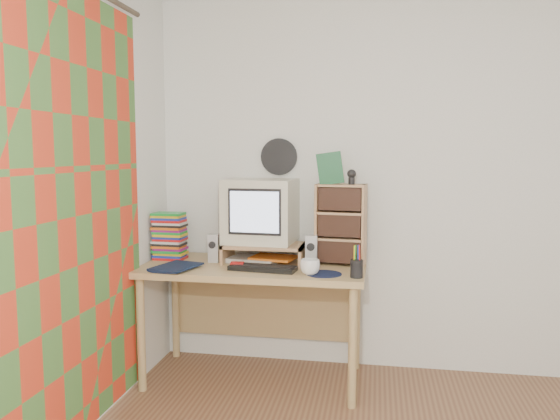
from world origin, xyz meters
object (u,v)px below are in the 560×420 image
at_px(keyboard, 263,268).
at_px(mug, 310,267).
at_px(dvd_stack, 170,238).
at_px(cd_rack, 341,224).
at_px(crt_monitor, 260,211).
at_px(diary, 161,263).
at_px(desk, 256,283).

xyz_separation_m(keyboard, mug, (0.30, -0.07, 0.03)).
distance_m(dvd_stack, cd_rack, 1.14).
bearing_deg(crt_monitor, diary, -145.54).
height_order(desk, cd_rack, cd_rack).
distance_m(dvd_stack, diary, 0.30).
height_order(desk, crt_monitor, crt_monitor).
bearing_deg(cd_rack, dvd_stack, -172.57).
xyz_separation_m(keyboard, cd_rack, (0.45, 0.27, 0.24)).
bearing_deg(desk, cd_rack, 6.17).
xyz_separation_m(desk, dvd_stack, (-0.59, 0.03, 0.27)).
height_order(crt_monitor, mug, crt_monitor).
relative_size(keyboard, dvd_stack, 1.45).
bearing_deg(dvd_stack, keyboard, -17.51).
height_order(dvd_stack, mug, dvd_stack).
height_order(desk, dvd_stack, dvd_stack).
xyz_separation_m(crt_monitor, keyboard, (0.08, -0.30, -0.31)).
bearing_deg(keyboard, crt_monitor, 111.81).
bearing_deg(desk, dvd_stack, 176.97).
relative_size(dvd_stack, diary, 1.06).
height_order(dvd_stack, cd_rack, cd_rack).
height_order(keyboard, diary, diary).
distance_m(cd_rack, mug, 0.43).
distance_m(dvd_stack, mug, 1.03).
xyz_separation_m(crt_monitor, cd_rack, (0.53, -0.03, -0.07)).
bearing_deg(desk, mug, -36.02).
height_order(desk, keyboard, keyboard).
xyz_separation_m(crt_monitor, dvd_stack, (-0.61, -0.06, -0.19)).
bearing_deg(dvd_stack, diary, -77.36).
distance_m(keyboard, diary, 0.63).
relative_size(cd_rack, diary, 1.94).
relative_size(crt_monitor, cd_rack, 0.85).
xyz_separation_m(cd_rack, mug, (-0.15, -0.34, -0.21)).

